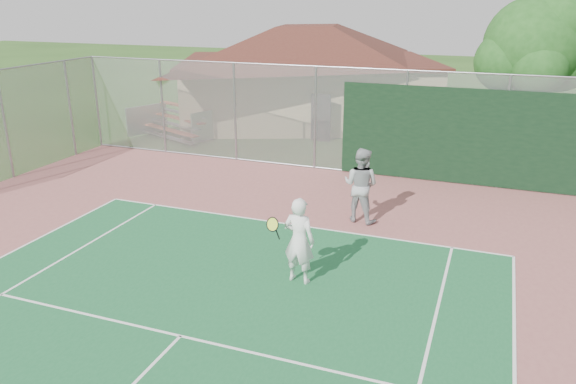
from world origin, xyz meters
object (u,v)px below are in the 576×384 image
object	(u,v)px
tree	(536,50)
player_white_front	(299,241)
clubhouse	(308,64)
bleachers	(178,121)
player_grey_back	(361,186)

from	to	relation	value
tree	player_white_front	distance (m)	13.93
clubhouse	bleachers	xyz separation A→B (m)	(-4.08, -5.10, -2.02)
clubhouse	tree	world-z (taller)	tree
clubhouse	bleachers	bearing A→B (deg)	-150.85
tree	player_white_front	bearing A→B (deg)	-109.44
bleachers	player_grey_back	xyz separation A→B (m)	(9.55, -6.65, 0.34)
player_white_front	player_grey_back	world-z (taller)	player_grey_back
clubhouse	player_white_front	xyz separation A→B (m)	(5.10, -15.51, -1.74)
tree	clubhouse	bearing A→B (deg)	164.50
bleachers	clubhouse	bearing A→B (deg)	74.34
bleachers	player_white_front	xyz separation A→B (m)	(9.17, -10.41, 0.28)
bleachers	player_white_front	size ratio (longest dim) A/B	2.16
player_white_front	player_grey_back	xyz separation A→B (m)	(0.38, 3.75, 0.06)
player_white_front	bleachers	bearing A→B (deg)	-43.32
clubhouse	player_grey_back	size ratio (longest dim) A/B	7.25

